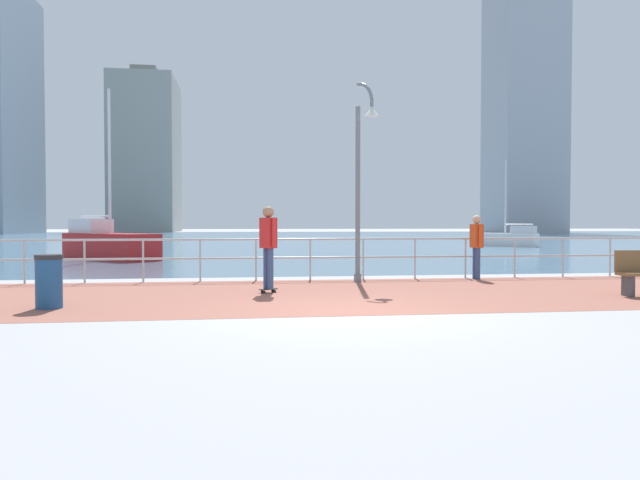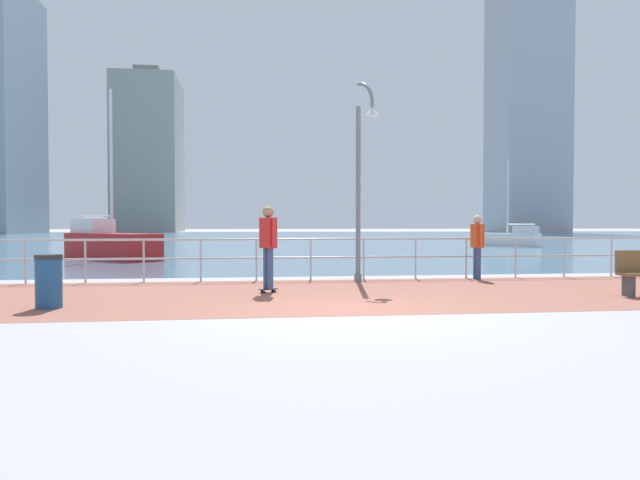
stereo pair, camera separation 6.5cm
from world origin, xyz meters
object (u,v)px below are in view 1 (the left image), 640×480
sailboat_yellow (108,243)px  sailboat_teal (507,238)px  skateboarder (268,241)px  trash_bin (49,281)px  bystander (477,242)px  lamppost (362,172)px

sailboat_yellow → sailboat_teal: bearing=25.3°
skateboarder → trash_bin: bearing=-155.6°
skateboarder → bystander: bearing=22.8°
lamppost → skateboarder: size_ratio=2.72×
bystander → sailboat_yellow: bearing=138.2°
skateboarder → sailboat_yellow: size_ratio=0.26×
lamppost → bystander: 3.63m
skateboarder → sailboat_teal: size_ratio=0.33×
skateboarder → bystander: (5.57, 2.34, -0.11)m
lamppost → sailboat_yellow: size_ratio=0.72×
bystander → sailboat_yellow: size_ratio=0.24×
bystander → sailboat_teal: size_ratio=0.30×
trash_bin → sailboat_yellow: sailboat_yellow is taller
lamppost → sailboat_teal: (13.97, 21.35, -2.22)m
trash_bin → sailboat_teal: size_ratio=0.17×
lamppost → bystander: size_ratio=2.96×
bystander → skateboarder: bearing=-157.2°
sailboat_teal → sailboat_yellow: bearing=-154.7°
lamppost → sailboat_teal: 25.61m
trash_bin → lamppost: bearing=30.4°
skateboarder → sailboat_yellow: bearing=115.4°
bystander → trash_bin: bearing=-156.6°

